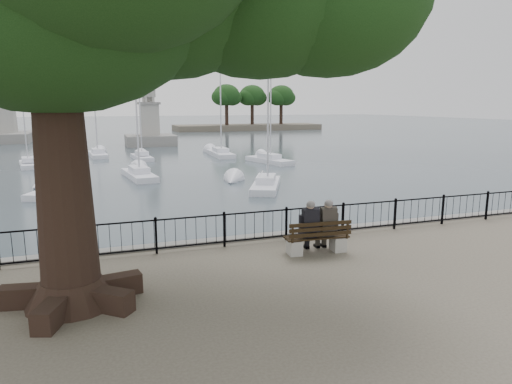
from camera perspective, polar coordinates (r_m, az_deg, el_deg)
name	(u,v)px	position (r m, az deg, el deg)	size (l,w,h in m)	color
harbor	(251,254)	(14.67, -0.64, -7.73)	(260.00, 260.00, 1.20)	slate
railing	(256,226)	(13.90, 0.00, -4.22)	(22.06, 0.06, 1.00)	black
bench	(317,241)	(13.19, 7.64, -6.14)	(1.89, 0.69, 0.98)	#989792
person_left	(308,228)	(13.10, 6.55, -4.54)	(0.47, 0.79, 1.55)	black
person_right	(326,227)	(13.30, 8.73, -4.36)	(0.47, 0.79, 1.55)	#292623
lion_monument	(150,128)	(60.53, -13.13, 7.85)	(6.09, 6.09, 8.96)	slate
sailboat_a	(56,189)	(29.33, -23.75, 0.36)	(3.16, 4.89, 8.78)	white
sailboat_b	(139,173)	(33.64, -14.40, 2.27)	(2.22, 5.63, 11.44)	white
sailboat_c	(266,183)	(28.49, 1.25, 1.07)	(3.66, 5.56, 10.87)	white
sailboat_d	(269,160)	(41.20, 1.66, 4.07)	(2.98, 5.71, 9.28)	white
sailboat_e	(28,163)	(43.11, -26.56, 3.29)	(2.07, 4.77, 10.51)	white
sailboat_f	(142,156)	(45.13, -14.07, 4.35)	(1.84, 4.84, 8.87)	white
sailboat_g	(221,153)	(46.73, -4.45, 4.92)	(1.74, 5.95, 11.95)	white
sailboat_h	(98,153)	(48.73, -19.17, 4.62)	(1.98, 5.38, 12.16)	white
far_shore	(251,110)	(94.51, -0.64, 10.19)	(30.00, 8.60, 9.18)	#554E41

